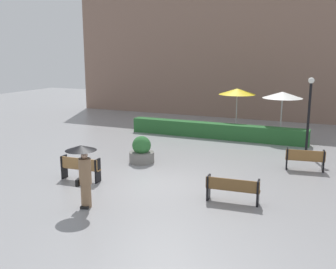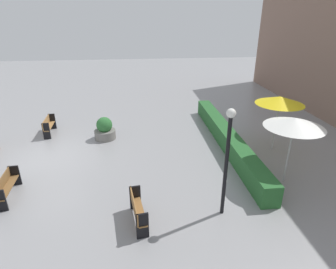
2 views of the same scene
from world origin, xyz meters
The scene contains 11 objects.
ground_plane centered at (0.00, 0.00, 0.00)m, with size 60.00×60.00×0.00m, color gray.
bench_near_left centered at (-2.88, -0.76, 0.53)m, with size 1.60×0.44×0.89m.
bench_far_right centered at (4.76, 3.94, 0.51)m, with size 1.56×0.57×0.87m.
bench_near_right centered at (2.92, -0.64, 0.48)m, with size 1.73×0.50×0.82m.
pedestrian_with_umbrella centered at (-1.21, -2.82, 1.28)m, with size 0.96×0.96×1.98m.
planter_pot centered at (-1.88, 2.34, 0.50)m, with size 1.09×1.09×1.18m.
lamp_post centered at (4.61, 6.71, 2.24)m, with size 0.28×0.28×3.61m.
patio_umbrella_yellow centered at (0.29, 10.51, 2.45)m, with size 2.17×2.17×2.63m.
patio_umbrella_white centered at (3.00, 9.69, 2.44)m, with size 2.17×2.17×2.62m.
hedge_strip centered at (-0.37, 8.40, 0.42)m, with size 10.03×0.70×0.84m, color #28602D.
building_facade centered at (0.00, 16.00, 4.90)m, with size 28.00×1.20×9.80m, color #846656.
Camera 1 is at (5.74, -12.26, 4.75)m, focal length 41.57 mm.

